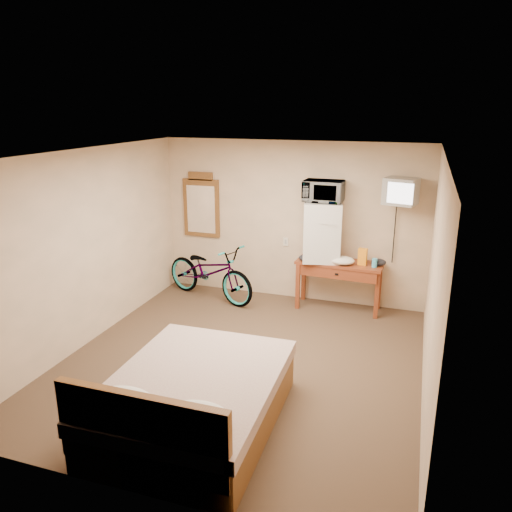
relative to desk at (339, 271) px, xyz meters
name	(u,v)px	position (x,y,z in m)	size (l,w,h in m)	color
room	(241,264)	(-0.83, -2.00, 0.63)	(4.60, 4.64, 2.50)	#473723
desk	(339,271)	(0.00, 0.00, 0.00)	(1.31, 0.57, 0.75)	brown
mini_fridge	(322,231)	(-0.29, 0.05, 0.57)	(0.64, 0.63, 0.89)	silver
microwave	(323,191)	(-0.29, 0.05, 1.18)	(0.57, 0.39, 0.32)	silver
snack_bag	(363,257)	(0.34, -0.01, 0.25)	(0.13, 0.07, 0.25)	orange
blue_cup	(374,263)	(0.52, -0.06, 0.19)	(0.07, 0.07, 0.13)	#44BBEA
cloth_cream	(342,260)	(0.05, -0.07, 0.18)	(0.38, 0.29, 0.12)	beige
cloth_dark_a	(308,258)	(-0.46, -0.09, 0.18)	(0.27, 0.21, 0.10)	black
cloth_dark_b	(379,262)	(0.57, 0.05, 0.18)	(0.21, 0.17, 0.10)	black
crt_television	(401,191)	(0.80, 0.02, 1.24)	(0.50, 0.60, 0.37)	black
wall_mirror	(201,206)	(-2.35, 0.27, 0.79)	(0.63, 0.04, 1.07)	brown
bicycle	(210,271)	(-2.03, -0.19, -0.17)	(0.60, 1.73, 0.91)	black
bed	(192,401)	(-0.83, -3.38, -0.33)	(1.58, 2.06, 0.90)	brown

